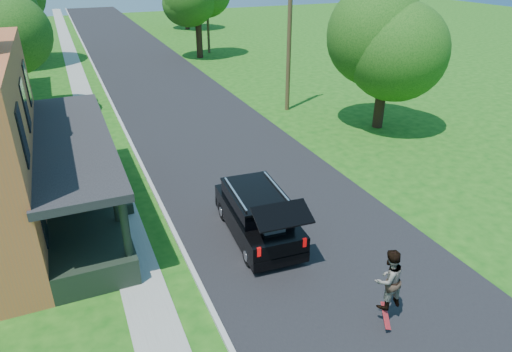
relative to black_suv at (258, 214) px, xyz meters
name	(u,v)px	position (x,y,z in m)	size (l,w,h in m)	color
ground	(323,259)	(1.40, -2.05, -0.85)	(140.00, 140.00, 0.00)	#145210
street	(172,96)	(1.40, 17.95, -0.85)	(8.00, 120.00, 0.02)	black
curb	(111,103)	(-2.65, 17.95, -0.85)	(0.15, 120.00, 0.12)	#AFAFA9
sidewalk	(86,106)	(-4.20, 17.95, -0.85)	(1.30, 120.00, 0.03)	gray
front_walk	(6,229)	(-8.10, 3.95, -0.85)	(6.50, 1.20, 0.03)	gray
black_suv	(258,214)	(0.00, 0.00, 0.00)	(2.13, 4.90, 2.23)	black
skateboarder	(388,279)	(1.45, -5.05, 0.52)	(0.87, 0.69, 1.72)	black
skateboard	(386,316)	(1.36, -5.26, -0.50)	(0.37, 0.58, 0.51)	#9E0D12
tree_right_near	(388,32)	(10.57, 7.50, 4.31)	(6.69, 6.89, 8.02)	black
utility_pole_near	(289,37)	(7.31, 12.25, 3.57)	(1.57, 0.66, 8.57)	#4E3E24
utility_pole_far	(207,10)	(8.40, 31.35, 3.07)	(1.48, 0.41, 7.58)	#4E3E24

